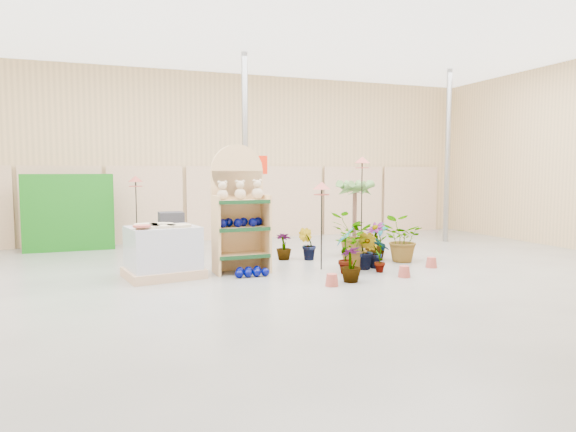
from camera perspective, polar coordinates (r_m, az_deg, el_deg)
name	(u,v)px	position (r m, az deg, el deg)	size (l,w,h in m)	color
room	(284,152)	(9.22, -0.49, 7.18)	(15.20, 12.10, 4.70)	slate
display_shelf	(239,213)	(9.57, -5.49, 0.28)	(1.00, 0.64, 2.36)	tan
teddy_bears	(241,191)	(9.45, -5.19, 2.73)	(0.87, 0.22, 0.36)	#C5AD8C
gazing_balls_shelf	(241,222)	(9.46, -5.28, -0.70)	(0.87, 0.30, 0.16)	#000456
gazing_balls_floor	(251,272)	(9.21, -4.17, -6.21)	(0.63, 0.39, 0.15)	#000456
pallet_stack	(163,252)	(9.29, -13.73, -3.88)	(1.43, 1.26, 0.94)	tan
charcoal_planters	(167,240)	(11.17, -13.34, -2.57)	(0.80, 0.50, 1.00)	#232327
trellis_stock	(69,213)	(13.02, -23.17, 0.35)	(2.00, 0.30, 1.80)	#136011
offer_sign	(256,185)	(11.22, -3.57, 3.49)	(0.50, 0.08, 2.20)	gray
bird_table_front	(322,188)	(9.66, 3.76, 3.07)	(0.34, 0.34, 1.66)	black
bird_table_right	(362,164)	(11.23, 8.24, 5.77)	(0.34, 0.34, 2.18)	black
bird_table_back	(136,181)	(12.25, -16.58, 3.71)	(0.34, 0.34, 1.76)	black
palm	(355,187)	(11.89, 7.45, 3.19)	(0.70, 0.70, 1.75)	brown
potted_plant_0	(345,250)	(9.42, 6.39, -3.79)	(0.45, 0.31, 0.86)	#4F7F39
potted_plant_1	(366,251)	(9.84, 8.68, -3.81)	(0.40, 0.32, 0.73)	#4F7F39
potted_plant_2	(353,246)	(9.96, 7.27, -3.37)	(0.76, 0.66, 0.84)	#4F7F39
potted_plant_3	(375,241)	(10.90, 9.63, -2.78)	(0.45, 0.45, 0.80)	#4F7F39
potted_plant_4	(380,238)	(11.68, 10.17, -2.47)	(0.38, 0.26, 0.72)	#4F7F39
potted_plant_5	(307,244)	(10.81, 2.16, -3.13)	(0.37, 0.30, 0.67)	#4F7F39
potted_plant_6	(352,235)	(11.29, 7.09, -2.07)	(0.86, 0.75, 0.96)	#4F7F39
potted_plant_7	(351,264)	(8.73, 7.01, -5.33)	(0.34, 0.34, 0.61)	#4F7F39
potted_plant_8	(380,255)	(9.62, 10.24, -4.31)	(0.34, 0.23, 0.64)	#4F7F39
potted_plant_9	(373,252)	(10.05, 9.46, -4.00)	(0.33, 0.27, 0.61)	#4F7F39
potted_plant_10	(400,239)	(10.81, 12.37, -2.53)	(0.84, 0.73, 0.94)	#4F7F39
potted_plant_11	(284,246)	(10.82, -0.47, -3.38)	(0.32, 0.32, 0.57)	#4F7F39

